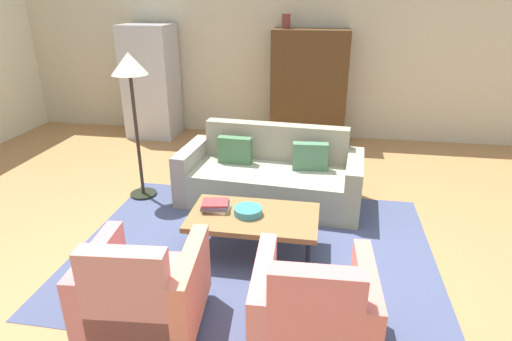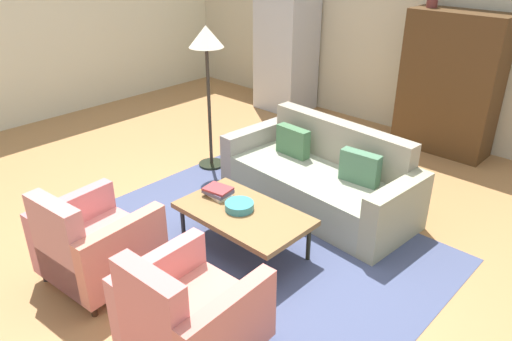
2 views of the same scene
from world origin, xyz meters
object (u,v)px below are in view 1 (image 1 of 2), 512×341
object	(u,v)px
book_stack	(215,205)
armchair_right	(313,314)
coffee_table	(254,218)
cabinet	(309,87)
floor_lamp	(130,78)
couch	(271,177)
refrigerator	(151,82)
fruit_bowl	(248,211)
vase_tall	(286,21)
armchair_left	(143,294)

from	to	relation	value
book_stack	armchair_right	bearing A→B (deg)	-51.06
coffee_table	armchair_right	bearing A→B (deg)	-62.66
cabinet	floor_lamp	bearing A→B (deg)	-127.11
floor_lamp	couch	bearing A→B (deg)	6.37
refrigerator	book_stack	bearing A→B (deg)	-59.44
fruit_bowl	floor_lamp	size ratio (longest dim) A/B	0.15
armchair_right	fruit_bowl	bearing A→B (deg)	116.76
couch	fruit_bowl	distance (m)	1.20
coffee_table	vase_tall	xyz separation A→B (m)	(-0.10, 3.47, 1.54)
refrigerator	floor_lamp	world-z (taller)	refrigerator
floor_lamp	vase_tall	bearing A→B (deg)	59.23
cabinet	refrigerator	size ratio (longest dim) A/B	0.97
book_stack	refrigerator	size ratio (longest dim) A/B	0.15
coffee_table	cabinet	bearing A→B (deg)	85.00
couch	book_stack	world-z (taller)	couch
armchair_left	fruit_bowl	size ratio (longest dim) A/B	3.37
armchair_right	refrigerator	distance (m)	5.44
couch	fruit_bowl	size ratio (longest dim) A/B	8.26
couch	book_stack	size ratio (longest dim) A/B	7.79
book_stack	refrigerator	xyz separation A→B (m)	(-1.96, 3.33, 0.47)
vase_tall	floor_lamp	bearing A→B (deg)	-120.77
armchair_left	cabinet	xyz separation A→B (m)	(0.90, 4.64, 0.56)
book_stack	vase_tall	bearing A→B (deg)	85.35
coffee_table	fruit_bowl	xyz separation A→B (m)	(-0.05, -0.00, 0.07)
vase_tall	refrigerator	world-z (taller)	vase_tall
refrigerator	floor_lamp	bearing A→B (deg)	-71.72
couch	floor_lamp	distance (m)	1.95
armchair_right	book_stack	world-z (taller)	armchair_right
couch	armchair_left	bearing A→B (deg)	79.75
fruit_bowl	book_stack	bearing A→B (deg)	172.34
book_stack	vase_tall	size ratio (longest dim) A/B	1.26
couch	coffee_table	xyz separation A→B (m)	(-0.01, -1.19, 0.08)
fruit_bowl	cabinet	bearing A→B (deg)	84.16
coffee_table	floor_lamp	bearing A→B (deg)	147.04
coffee_table	refrigerator	distance (m)	4.14
vase_tall	armchair_left	bearing A→B (deg)	-96.13
book_stack	cabinet	bearing A→B (deg)	78.81
couch	vase_tall	size ratio (longest dim) A/B	9.79
refrigerator	floor_lamp	xyz separation A→B (m)	(0.78, -2.36, 0.52)
armchair_right	floor_lamp	world-z (taller)	floor_lamp
coffee_table	cabinet	xyz separation A→B (m)	(0.30, 3.47, 0.53)
armchair_right	coffee_table	bearing A→B (deg)	114.80
cabinet	floor_lamp	world-z (taller)	cabinet
couch	fruit_bowl	bearing A→B (deg)	91.28
couch	coffee_table	size ratio (longest dim) A/B	1.80
floor_lamp	fruit_bowl	bearing A→B (deg)	-33.84
coffee_table	armchair_right	world-z (taller)	armchair_right
armchair_right	cabinet	size ratio (longest dim) A/B	0.49
couch	floor_lamp	bearing A→B (deg)	10.43
armchair_left	floor_lamp	xyz separation A→B (m)	(-0.97, 2.18, 1.10)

